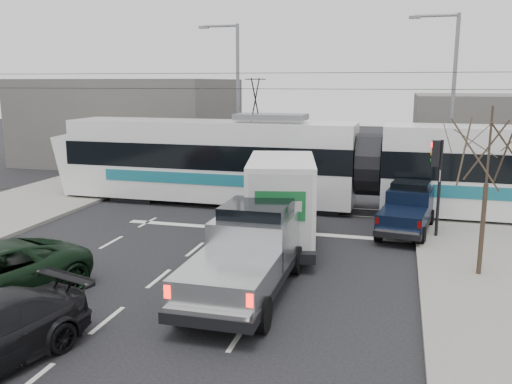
% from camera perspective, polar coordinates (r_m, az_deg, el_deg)
% --- Properties ---
extents(ground, '(120.00, 120.00, 0.00)m').
position_cam_1_polar(ground, '(16.14, -4.63, -9.62)').
color(ground, black).
rests_on(ground, ground).
extents(rails, '(60.00, 1.60, 0.03)m').
position_cam_1_polar(rails, '(25.37, 2.90, -1.71)').
color(rails, '#33302D').
rests_on(rails, ground).
extents(building_left, '(14.00, 10.00, 6.00)m').
position_cam_1_polar(building_left, '(41.00, -13.02, 7.30)').
color(building_left, '#625E59').
rests_on(building_left, ground).
extents(building_right, '(12.00, 10.00, 5.00)m').
position_cam_1_polar(building_right, '(38.93, 25.17, 5.56)').
color(building_right, '#625E59').
rests_on(building_right, ground).
extents(bare_tree, '(2.40, 2.40, 5.00)m').
position_cam_1_polar(bare_tree, '(16.98, 23.31, 3.76)').
color(bare_tree, '#47382B').
rests_on(bare_tree, ground).
extents(traffic_signal, '(0.44, 0.44, 3.60)m').
position_cam_1_polar(traffic_signal, '(20.94, 18.50, 2.49)').
color(traffic_signal, black).
rests_on(traffic_signal, ground).
extents(street_lamp_near, '(2.38, 0.25, 9.00)m').
position_cam_1_polar(street_lamp_near, '(28.27, 19.66, 9.45)').
color(street_lamp_near, slate).
rests_on(street_lamp_near, ground).
extents(street_lamp_far, '(2.38, 0.25, 9.00)m').
position_cam_1_polar(street_lamp_far, '(31.57, -2.25, 10.24)').
color(street_lamp_far, slate).
rests_on(street_lamp_far, ground).
extents(catenary, '(60.00, 0.20, 7.00)m').
position_cam_1_polar(catenary, '(24.78, 2.99, 7.04)').
color(catenary, black).
rests_on(catenary, ground).
extents(tram, '(29.08, 3.32, 5.93)m').
position_cam_1_polar(tram, '(24.75, 11.67, 2.67)').
color(tram, white).
rests_on(tram, ground).
extents(silver_pickup, '(2.34, 6.46, 2.34)m').
position_cam_1_polar(silver_pickup, '(15.26, -0.74, -6.20)').
color(silver_pickup, black).
rests_on(silver_pickup, ground).
extents(box_truck, '(3.44, 6.77, 3.23)m').
position_cam_1_polar(box_truck, '(19.36, 2.69, -1.07)').
color(box_truck, black).
rests_on(box_truck, ground).
extents(navy_pickup, '(2.32, 4.73, 1.91)m').
position_cam_1_polar(navy_pickup, '(22.01, 15.68, -1.69)').
color(navy_pickup, black).
rests_on(navy_pickup, ground).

